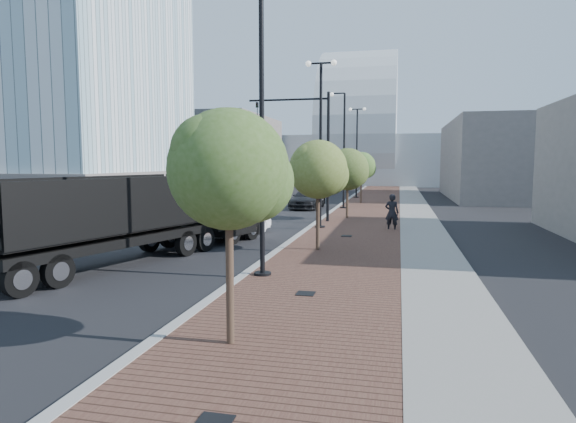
% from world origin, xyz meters
% --- Properties ---
extents(sidewalk, '(7.00, 140.00, 0.12)m').
position_xyz_m(sidewalk, '(3.50, 40.00, 0.06)').
color(sidewalk, '#4C2D23').
rests_on(sidewalk, ground).
extents(concrete_strip, '(2.40, 140.00, 0.13)m').
position_xyz_m(concrete_strip, '(6.20, 40.00, 0.07)').
color(concrete_strip, slate).
rests_on(concrete_strip, ground).
extents(curb, '(0.30, 140.00, 0.14)m').
position_xyz_m(curb, '(0.00, 40.00, 0.07)').
color(curb, gray).
rests_on(curb, ground).
extents(west_sidewalk, '(4.00, 140.00, 0.12)m').
position_xyz_m(west_sidewalk, '(-13.00, 40.00, 0.06)').
color(west_sidewalk, slate).
rests_on(west_sidewalk, ground).
extents(dump_truck, '(5.92, 13.45, 3.25)m').
position_xyz_m(dump_truck, '(-4.27, 13.78, 1.37)').
color(dump_truck, black).
rests_on(dump_truck, ground).
extents(white_sedan, '(2.51, 4.66, 1.46)m').
position_xyz_m(white_sedan, '(-3.12, 18.64, 0.73)').
color(white_sedan, white).
rests_on(white_sedan, ground).
extents(dark_car_mid, '(2.37, 4.33, 1.15)m').
position_xyz_m(dark_car_mid, '(-6.83, 35.25, 0.57)').
color(dark_car_mid, black).
rests_on(dark_car_mid, ground).
extents(dark_car_far, '(2.45, 5.52, 1.58)m').
position_xyz_m(dark_car_far, '(-2.37, 34.35, 0.79)').
color(dark_car_far, black).
rests_on(dark_car_far, ground).
extents(pedestrian, '(0.82, 0.60, 2.05)m').
position_xyz_m(pedestrian, '(4.53, 22.12, 1.03)').
color(pedestrian, black).
rests_on(pedestrian, ground).
extents(streetlight_1, '(1.44, 0.56, 9.21)m').
position_xyz_m(streetlight_1, '(0.49, 10.00, 4.34)').
color(streetlight_1, black).
rests_on(streetlight_1, ground).
extents(streetlight_2, '(1.72, 0.56, 9.28)m').
position_xyz_m(streetlight_2, '(0.60, 22.00, 4.82)').
color(streetlight_2, black).
rests_on(streetlight_2, ground).
extents(streetlight_3, '(1.44, 0.56, 9.21)m').
position_xyz_m(streetlight_3, '(0.49, 34.00, 4.34)').
color(streetlight_3, black).
rests_on(streetlight_3, ground).
extents(streetlight_4, '(1.72, 0.56, 9.28)m').
position_xyz_m(streetlight_4, '(0.60, 46.00, 4.82)').
color(streetlight_4, black).
rests_on(streetlight_4, ground).
extents(traffic_mast, '(5.09, 0.20, 8.00)m').
position_xyz_m(traffic_mast, '(-0.30, 25.00, 4.98)').
color(traffic_mast, black).
rests_on(traffic_mast, ground).
extents(tree_0, '(2.43, 2.39, 4.82)m').
position_xyz_m(tree_0, '(1.65, 4.02, 3.61)').
color(tree_0, '#382619').
rests_on(tree_0, ground).
extents(tree_1, '(2.47, 2.44, 4.69)m').
position_xyz_m(tree_1, '(1.65, 15.02, 3.46)').
color(tree_1, '#382619').
rests_on(tree_1, ground).
extents(tree_2, '(2.74, 2.74, 4.67)m').
position_xyz_m(tree_2, '(1.65, 27.02, 3.29)').
color(tree_2, '#382619').
rests_on(tree_2, ground).
extents(tree_3, '(2.51, 2.48, 4.67)m').
position_xyz_m(tree_3, '(1.65, 39.02, 3.41)').
color(tree_3, '#382619').
rests_on(tree_3, ground).
extents(tower_podium, '(19.00, 19.00, 3.00)m').
position_xyz_m(tower_podium, '(-24.00, 32.00, 1.50)').
color(tower_podium, slate).
rests_on(tower_podium, ground).
extents(convention_center, '(50.00, 30.00, 50.00)m').
position_xyz_m(convention_center, '(-2.00, 85.00, 6.00)').
color(convention_center, '#AAB1B4').
rests_on(convention_center, ground).
extents(commercial_block_nw, '(14.00, 20.00, 10.00)m').
position_xyz_m(commercial_block_nw, '(-20.00, 60.00, 5.00)').
color(commercial_block_nw, '#625B58').
rests_on(commercial_block_nw, ground).
extents(commercial_block_ne, '(12.00, 22.00, 8.00)m').
position_xyz_m(commercial_block_ne, '(16.00, 50.00, 4.00)').
color(commercial_block_ne, '#635C59').
rests_on(commercial_block_ne, ground).
extents(utility_cover_0, '(0.50, 0.50, 0.02)m').
position_xyz_m(utility_cover_0, '(2.40, 1.00, 0.13)').
color(utility_cover_0, black).
rests_on(utility_cover_0, sidewalk).
extents(utility_cover_1, '(0.50, 0.50, 0.02)m').
position_xyz_m(utility_cover_1, '(2.40, 8.00, 0.13)').
color(utility_cover_1, black).
rests_on(utility_cover_1, sidewalk).
extents(utility_cover_2, '(0.50, 0.50, 0.02)m').
position_xyz_m(utility_cover_2, '(2.40, 19.00, 0.13)').
color(utility_cover_2, black).
rests_on(utility_cover_2, sidewalk).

